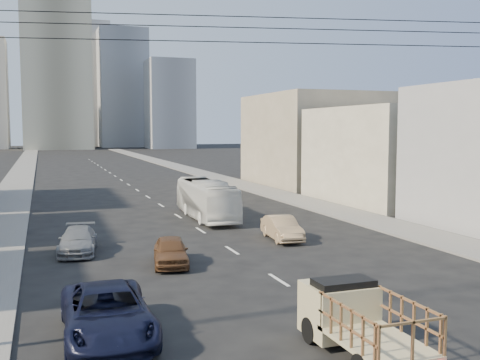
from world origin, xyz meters
TOP-DOWN VIEW (x-y plane):
  - ground at (0.00, 0.00)m, footprint 420.00×420.00m
  - sidewalk_left at (-11.75, 70.00)m, footprint 3.50×180.00m
  - sidewalk_right at (11.75, 70.00)m, footprint 3.50×180.00m
  - lane_dashes at (0.00, 53.00)m, footprint 0.15×104.00m
  - flatbed_pickup at (-1.00, 0.24)m, footprint 1.95×4.41m
  - navy_pickup at (-7.35, 3.75)m, footprint 2.60×5.52m
  - city_bus at (1.64, 24.42)m, footprint 2.56×9.65m
  - sedan_brown at (-3.63, 12.00)m, footprint 2.16×3.98m
  - sedan_tan at (3.52, 15.68)m, footprint 1.78×4.11m
  - sedan_grey at (-7.45, 16.02)m, footprint 2.32×4.54m
  - overhead_wires at (0.00, 1.50)m, footprint 23.01×5.02m
  - bldg_right_mid at (19.50, 28.00)m, footprint 11.00×14.00m
  - bldg_right_far at (20.00, 44.00)m, footprint 12.00×16.00m
  - high_rise_tower at (-4.00, 170.00)m, footprint 20.00×20.00m
  - midrise_ne at (18.00, 185.00)m, footprint 16.00×16.00m
  - midrise_back at (6.00, 200.00)m, footprint 18.00×18.00m
  - midrise_east at (30.00, 165.00)m, footprint 14.00×14.00m

SIDE VIEW (x-z plane):
  - ground at x=0.00m, z-range 0.00..0.00m
  - lane_dashes at x=0.00m, z-range 0.00..0.01m
  - sidewalk_left at x=-11.75m, z-range 0.00..0.12m
  - sidewalk_right at x=11.75m, z-range 0.00..0.12m
  - sedan_grey at x=-7.45m, z-range 0.00..1.26m
  - sedan_brown at x=-3.63m, z-range 0.00..1.29m
  - sedan_tan at x=3.52m, z-range 0.00..1.32m
  - navy_pickup at x=-7.35m, z-range 0.00..1.53m
  - flatbed_pickup at x=-1.00m, z-range 0.14..2.04m
  - city_bus at x=1.64m, z-range 0.00..2.67m
  - bldg_right_mid at x=19.50m, z-range 0.00..8.00m
  - bldg_right_far at x=20.00m, z-range 0.00..10.00m
  - overhead_wires at x=0.00m, z-range 8.60..9.33m
  - midrise_east at x=30.00m, z-range 0.00..28.00m
  - midrise_ne at x=18.00m, z-range 0.00..40.00m
  - midrise_back at x=6.00m, z-range 0.00..44.00m
  - high_rise_tower at x=-4.00m, z-range 0.00..60.00m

